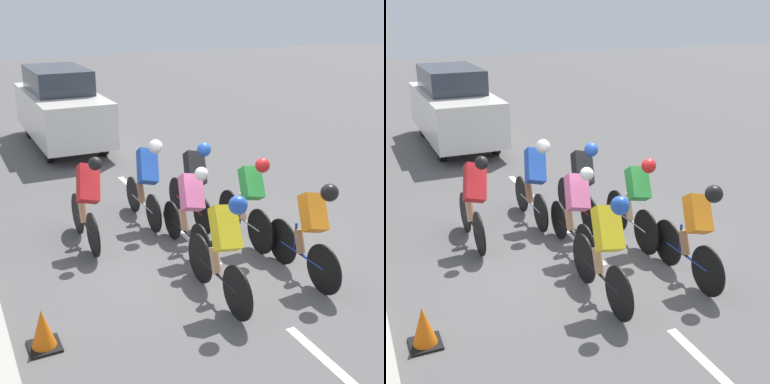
% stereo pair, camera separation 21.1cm
% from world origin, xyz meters
% --- Properties ---
extents(ground_plane, '(60.00, 60.00, 0.00)m').
position_xyz_m(ground_plane, '(0.00, 0.00, 0.00)').
color(ground_plane, '#565454').
extents(lane_stripe_near, '(0.12, 1.40, 0.01)m').
position_xyz_m(lane_stripe_near, '(0.00, 3.03, 0.00)').
color(lane_stripe_near, white).
rests_on(lane_stripe_near, ground).
extents(lane_stripe_mid, '(0.12, 1.40, 0.01)m').
position_xyz_m(lane_stripe_mid, '(0.00, -0.17, 0.00)').
color(lane_stripe_mid, white).
rests_on(lane_stripe_mid, ground).
extents(lane_stripe_far, '(0.12, 1.40, 0.01)m').
position_xyz_m(lane_stripe_far, '(0.00, -3.37, 0.00)').
color(lane_stripe_far, white).
rests_on(lane_stripe_far, ground).
extents(cyclist_black, '(0.43, 1.72, 1.53)m').
position_xyz_m(cyclist_black, '(-0.33, -1.02, 0.81)').
color(cyclist_black, black).
rests_on(cyclist_black, ground).
extents(cyclist_green, '(0.41, 1.67, 1.48)m').
position_xyz_m(cyclist_green, '(-0.81, 0.03, 0.78)').
color(cyclist_green, black).
rests_on(cyclist_green, ground).
extents(cyclist_orange, '(0.43, 1.66, 1.49)m').
position_xyz_m(cyclist_orange, '(-0.93, 1.43, 0.79)').
color(cyclist_orange, black).
rests_on(cyclist_orange, ground).
extents(cyclist_pink, '(0.43, 1.68, 1.45)m').
position_xyz_m(cyclist_pink, '(0.20, -0.05, 0.76)').
color(cyclist_pink, black).
rests_on(cyclist_pink, ground).
extents(cyclist_blue, '(0.45, 1.68, 1.55)m').
position_xyz_m(cyclist_blue, '(0.36, -1.45, 0.83)').
color(cyclist_blue, black).
rests_on(cyclist_blue, ground).
extents(cyclist_yellow, '(0.40, 1.73, 1.55)m').
position_xyz_m(cyclist_yellow, '(0.43, 1.42, 0.82)').
color(cyclist_yellow, black).
rests_on(cyclist_yellow, ground).
extents(cyclist_red, '(0.46, 1.65, 1.53)m').
position_xyz_m(cyclist_red, '(1.54, -0.98, 0.80)').
color(cyclist_red, black).
rests_on(cyclist_red, ground).
extents(support_car, '(1.70, 4.37, 2.04)m').
position_xyz_m(support_car, '(0.50, -7.34, 1.03)').
color(support_car, black).
rests_on(support_car, ground).
extents(traffic_cone, '(0.36, 0.36, 0.49)m').
position_xyz_m(traffic_cone, '(2.75, 1.42, 0.24)').
color(traffic_cone, black).
rests_on(traffic_cone, ground).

